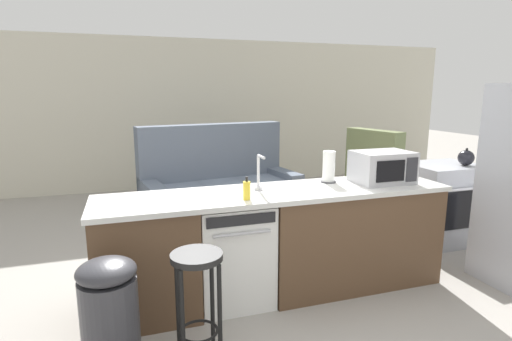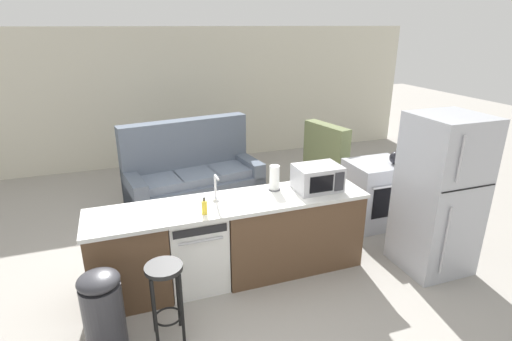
{
  "view_description": "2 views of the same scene",
  "coord_description": "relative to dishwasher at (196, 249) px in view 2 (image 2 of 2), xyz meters",
  "views": [
    {
      "loc": [
        -1.01,
        -2.97,
        1.7
      ],
      "look_at": [
        0.12,
        0.51,
        0.97
      ],
      "focal_mm": 28.0,
      "sensor_mm": 36.0,
      "label": 1
    },
    {
      "loc": [
        -0.87,
        -3.65,
        2.63
      ],
      "look_at": [
        0.7,
        0.79,
        0.91
      ],
      "focal_mm": 28.0,
      "sensor_mm": 36.0,
      "label": 2
    }
  ],
  "objects": [
    {
      "name": "armchair",
      "position": [
        2.57,
        1.62,
        -0.07
      ],
      "size": [
        0.96,
        1.0,
        1.2
      ],
      "color": "#667047",
      "rests_on": "ground_plane"
    },
    {
      "name": "bar_stool",
      "position": [
        -0.4,
        -0.7,
        0.11
      ],
      "size": [
        0.32,
        0.32,
        0.74
      ],
      "color": "black",
      "rests_on": "ground_plane"
    },
    {
      "name": "dishwasher",
      "position": [
        0.0,
        0.0,
        0.0
      ],
      "size": [
        0.58,
        0.61,
        0.84
      ],
      "color": "white",
      "rests_on": "ground_plane"
    },
    {
      "name": "kettle",
      "position": [
        2.77,
        0.42,
        0.56
      ],
      "size": [
        0.21,
        0.17,
        0.19
      ],
      "color": "black",
      "rests_on": "stove_range"
    },
    {
      "name": "sink_faucet",
      "position": [
        0.25,
        0.06,
        0.61
      ],
      "size": [
        0.07,
        0.18,
        0.3
      ],
      "color": "silver",
      "rests_on": "kitchen_counter"
    },
    {
      "name": "refrigerator",
      "position": [
        2.6,
        -0.55,
        0.46
      ],
      "size": [
        0.72,
        0.73,
        1.77
      ],
      "color": "#A8AAB2",
      "rests_on": "ground_plane"
    },
    {
      "name": "ground_plane",
      "position": [
        0.25,
        0.0,
        -0.42
      ],
      "size": [
        24.0,
        24.0,
        0.0
      ],
      "primitive_type": "plane",
      "color": "gray"
    },
    {
      "name": "paper_towel_roll",
      "position": [
        0.94,
        0.15,
        0.62
      ],
      "size": [
        0.14,
        0.14,
        0.28
      ],
      "color": "#4C4C51",
      "rests_on": "kitchen_counter"
    },
    {
      "name": "wall_back",
      "position": [
        0.55,
        4.2,
        0.88
      ],
      "size": [
        10.0,
        0.06,
        2.6
      ],
      "color": "beige",
      "rests_on": "ground_plane"
    },
    {
      "name": "couch",
      "position": [
        0.36,
        2.11,
        -0.03
      ],
      "size": [
        2.12,
        1.22,
        1.27
      ],
      "color": "#515B6B",
      "rests_on": "ground_plane"
    },
    {
      "name": "kitchen_counter",
      "position": [
        0.49,
        0.0,
        -0.0
      ],
      "size": [
        2.94,
        0.66,
        0.9
      ],
      "color": "brown",
      "rests_on": "ground_plane"
    },
    {
      "name": "stove_range",
      "position": [
        2.6,
        0.55,
        0.03
      ],
      "size": [
        0.76,
        0.68,
        0.9
      ],
      "color": "#A8AAB2",
      "rests_on": "ground_plane"
    },
    {
      "name": "soap_bottle",
      "position": [
        0.07,
        -0.18,
        0.55
      ],
      "size": [
        0.06,
        0.06,
        0.18
      ],
      "color": "yellow",
      "rests_on": "kitchen_counter"
    },
    {
      "name": "microwave",
      "position": [
        1.39,
        -0.0,
        0.62
      ],
      "size": [
        0.5,
        0.37,
        0.28
      ],
      "color": "#B7B7BC",
      "rests_on": "kitchen_counter"
    },
    {
      "name": "trash_bin",
      "position": [
        -0.92,
        -0.64,
        -0.04
      ],
      "size": [
        0.35,
        0.35,
        0.74
      ],
      "color": "#333338",
      "rests_on": "ground_plane"
    }
  ]
}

